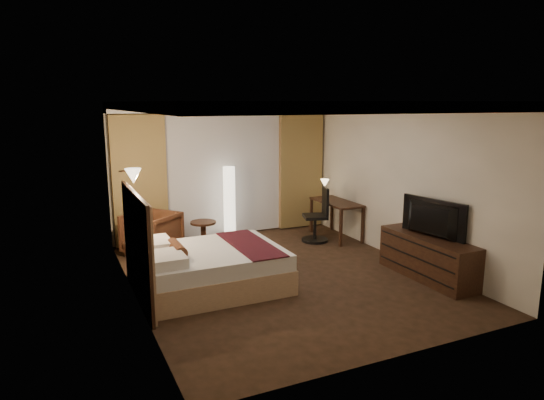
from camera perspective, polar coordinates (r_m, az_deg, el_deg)
name	(u,v)px	position (r m, az deg, el deg)	size (l,w,h in m)	color
floor	(283,276)	(7.75, 1.26, -8.90)	(4.50, 5.50, 0.01)	black
ceiling	(283,102)	(7.27, 1.35, 11.49)	(4.50, 5.50, 0.01)	white
back_wall	(224,170)	(9.90, -5.73, 3.58)	(4.50, 0.02, 2.70)	beige
left_wall	(132,205)	(6.73, -16.18, -0.53)	(0.02, 5.50, 2.70)	beige
right_wall	(401,182)	(8.60, 14.89, 2.07)	(0.02, 5.50, 2.70)	beige
crown_molding	(283,106)	(7.27, 1.35, 11.02)	(4.50, 5.50, 0.12)	black
soffit	(226,107)	(9.57, -5.38, 10.83)	(4.50, 0.50, 0.20)	white
curtain_sheer	(225,175)	(9.84, -5.56, 2.95)	(2.48, 0.04, 2.45)	silver
curtain_left_drape	(140,181)	(9.37, -15.30, 2.16)	(1.00, 0.14, 2.45)	#A19049
curtain_right_drape	(301,171)	(10.46, 3.38, 3.48)	(1.00, 0.14, 2.45)	#A19049
wall_sconce	(133,176)	(7.47, -16.02, 2.74)	(0.24, 0.24, 0.24)	white
bed	(211,268)	(7.23, -7.14, -7.99)	(2.04, 1.59, 0.60)	white
headboard	(138,248)	(6.87, -15.48, -5.41)	(0.12, 1.89, 1.50)	tan
armchair	(151,231)	(8.95, -14.00, -3.61)	(0.82, 0.77, 0.85)	#452B14
side_table	(204,235)	(9.14, -8.06, -4.11)	(0.48, 0.48, 0.52)	black
floor_lamp	(229,203)	(9.58, -5.03, -0.38)	(0.31, 0.31, 1.48)	white
desk	(336,219)	(9.85, 7.54, -2.29)	(0.55, 1.23, 0.75)	black
desk_lamp	(325,189)	(10.12, 6.21, 1.28)	(0.18, 0.18, 0.34)	#FFD899
office_chair	(315,215)	(9.51, 5.10, -1.71)	(0.52, 0.52, 1.08)	black
dresser	(428,257)	(7.93, 17.84, -6.44)	(0.50, 1.72, 0.67)	black
television	(429,216)	(7.74, 17.97, -1.81)	(1.13, 0.65, 0.15)	black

